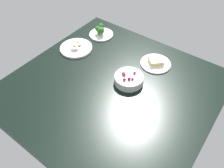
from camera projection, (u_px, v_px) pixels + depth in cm
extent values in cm
cube|color=black|center=(112.00, 89.00, 135.53)|extent=(112.24, 115.32, 4.00)
cylinder|color=silver|center=(129.00, 79.00, 135.02)|extent=(17.46, 17.46, 4.52)
torus|color=silver|center=(129.00, 77.00, 133.39)|extent=(17.56, 17.56, 0.80)
sphere|color=#B2232D|center=(124.00, 74.00, 133.64)|extent=(2.12, 2.12, 2.12)
sphere|color=#B2232D|center=(124.00, 79.00, 130.35)|extent=(1.89, 1.89, 1.89)
sphere|color=maroon|center=(135.00, 73.00, 134.33)|extent=(1.73, 1.73, 1.73)
sphere|color=#59144C|center=(129.00, 79.00, 130.74)|extent=(1.86, 1.86, 1.86)
sphere|color=maroon|center=(129.00, 79.00, 130.70)|extent=(1.68, 1.68, 1.68)
sphere|color=#59144C|center=(133.00, 79.00, 130.81)|extent=(1.62, 1.62, 1.62)
sphere|color=#B2232D|center=(124.00, 75.00, 133.22)|extent=(1.63, 1.63, 1.63)
cylinder|color=silver|center=(76.00, 48.00, 158.65)|extent=(22.49, 22.49, 1.48)
torus|color=#B7B7BC|center=(76.00, 47.00, 158.12)|extent=(20.29, 20.29, 0.50)
ellipsoid|color=white|center=(78.00, 43.00, 159.03)|extent=(4.73, 4.73, 2.60)
sphere|color=yellow|center=(78.00, 42.00, 158.19)|extent=(1.89, 1.89, 1.89)
ellipsoid|color=white|center=(75.00, 48.00, 155.44)|extent=(5.10, 5.10, 2.80)
sphere|color=yellow|center=(74.00, 46.00, 154.54)|extent=(2.04, 2.04, 2.04)
cylinder|color=silver|center=(156.00, 64.00, 147.54)|extent=(19.64, 19.64, 1.02)
torus|color=#B7B7BC|center=(156.00, 63.00, 147.17)|extent=(17.78, 17.78, 0.50)
cube|color=beige|center=(156.00, 62.00, 146.74)|extent=(11.57, 11.57, 1.20)
cube|color=#E5B24C|center=(156.00, 61.00, 146.02)|extent=(11.57, 11.57, 0.80)
cube|color=beige|center=(156.00, 60.00, 145.30)|extent=(11.57, 11.57, 1.20)
cylinder|color=silver|center=(101.00, 35.00, 170.62)|extent=(17.90, 17.90, 1.14)
torus|color=#B7B7BC|center=(101.00, 34.00, 170.22)|extent=(16.26, 16.26, 0.50)
cylinder|color=#9EBC72|center=(101.00, 34.00, 168.07)|extent=(1.77, 1.77, 2.20)
sphere|color=#2D6023|center=(101.00, 31.00, 165.91)|extent=(5.04, 5.04, 5.04)
cylinder|color=#9EBC72|center=(98.00, 32.00, 169.41)|extent=(1.38, 1.38, 2.85)
sphere|color=#2D6023|center=(98.00, 29.00, 167.32)|extent=(3.95, 3.95, 3.95)
cylinder|color=#9EBC72|center=(101.00, 30.00, 171.68)|extent=(1.42, 1.42, 2.91)
sphere|color=#2D6023|center=(101.00, 26.00, 169.54)|extent=(4.05, 4.05, 4.05)
cylinder|color=#9EBC72|center=(102.00, 33.00, 169.04)|extent=(1.50, 1.50, 2.26)
sphere|color=#2D6023|center=(101.00, 30.00, 167.07)|extent=(4.29, 4.29, 4.29)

